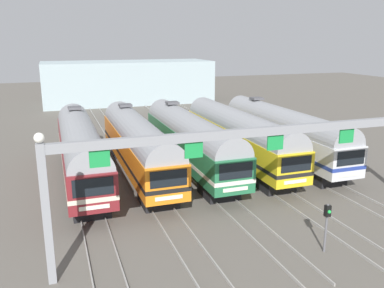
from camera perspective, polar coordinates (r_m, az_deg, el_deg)
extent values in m
plane|color=#5B564F|center=(34.45, -0.31, -3.59)|extent=(160.00, 160.00, 0.00)
cube|color=gray|center=(49.18, -17.40, 1.37)|extent=(0.07, 70.00, 0.15)
cube|color=gray|center=(49.23, -15.74, 1.50)|extent=(0.07, 70.00, 0.15)
cube|color=gray|center=(49.46, -12.34, 1.78)|extent=(0.07, 70.00, 0.15)
cube|color=gray|center=(49.64, -10.69, 1.91)|extent=(0.07, 70.00, 0.15)
cube|color=gray|center=(50.13, -7.36, 2.17)|extent=(0.07, 70.00, 0.15)
cube|color=gray|center=(50.43, -5.77, 2.29)|extent=(0.07, 70.00, 0.15)
cube|color=gray|center=(51.17, -2.55, 2.52)|extent=(0.07, 70.00, 0.15)
cube|color=gray|center=(51.59, -1.02, 2.64)|extent=(0.07, 70.00, 0.15)
cube|color=gray|center=(52.55, 2.04, 2.85)|extent=(0.07, 70.00, 0.15)
cube|color=gray|center=(53.08, 3.48, 2.95)|extent=(0.07, 70.00, 0.15)
cube|color=maroon|center=(32.19, -15.26, -1.29)|extent=(2.85, 18.00, 2.35)
cube|color=beige|center=(32.28, -15.22, -1.89)|extent=(2.88, 18.02, 0.28)
cylinder|color=gray|center=(31.90, -15.40, 0.74)|extent=(2.74, 17.64, 2.74)
cube|color=black|center=(23.46, -13.69, -5.89)|extent=(2.28, 0.06, 1.03)
cube|color=silver|center=(23.91, -13.51, -8.64)|extent=(1.71, 0.05, 0.24)
cube|color=black|center=(26.78, -14.01, -8.30)|extent=(2.28, 2.60, 1.05)
cube|color=black|center=(38.71, -15.79, -1.29)|extent=(2.28, 2.60, 1.05)
cube|color=#4C4C51|center=(36.54, -16.14, 4.88)|extent=(1.10, 1.10, 0.20)
cube|color=orange|center=(32.72, -7.60, -0.64)|extent=(2.85, 18.00, 2.35)
cube|color=black|center=(32.82, -7.58, -1.23)|extent=(2.88, 18.02, 0.28)
cylinder|color=gray|center=(32.44, -7.67, 1.37)|extent=(2.74, 17.64, 2.74)
cube|color=black|center=(24.19, -3.29, -4.86)|extent=(2.28, 0.06, 1.03)
cube|color=silver|center=(24.62, -3.25, -7.54)|extent=(1.71, 0.05, 0.24)
cube|color=black|center=(27.42, -4.79, -7.34)|extent=(2.28, 2.60, 1.05)
cube|color=black|center=(39.15, -9.39, -0.75)|extent=(2.28, 2.60, 1.05)
cube|color=#4C4C51|center=(37.01, -9.33, 5.38)|extent=(1.10, 1.10, 0.20)
cube|color=#236B42|center=(33.82, -0.32, -0.01)|extent=(2.85, 18.00, 2.35)
cube|color=silver|center=(33.91, -0.32, -0.58)|extent=(2.88, 18.02, 0.28)
cylinder|color=gray|center=(33.54, -0.32, 1.94)|extent=(2.74, 17.64, 2.74)
cube|color=black|center=(25.65, 6.19, -3.78)|extent=(2.28, 0.06, 1.03)
cube|color=silver|center=(26.06, 6.12, -6.33)|extent=(1.71, 0.05, 0.24)
cube|color=black|center=(28.72, 3.76, -6.29)|extent=(2.28, 2.60, 1.05)
cube|color=black|center=(40.07, -3.21, -0.22)|extent=(2.28, 2.60, 1.05)
cube|color=#4C4C51|center=(37.98, -2.78, 5.79)|extent=(1.10, 1.10, 0.20)
cube|color=gold|center=(35.43, 6.41, 0.58)|extent=(2.85, 18.00, 2.35)
cube|color=black|center=(35.51, 6.39, 0.03)|extent=(2.88, 18.02, 0.28)
cylinder|color=gray|center=(35.16, 6.46, 2.44)|extent=(2.74, 17.64, 2.74)
cube|color=black|center=(27.74, 14.43, -2.75)|extent=(2.28, 0.06, 1.03)
cube|color=silver|center=(28.12, 14.27, -5.13)|extent=(1.71, 0.05, 0.24)
cube|color=black|center=(30.59, 11.38, -5.22)|extent=(2.28, 2.60, 1.05)
cube|color=black|center=(41.44, 2.62, 0.29)|extent=(2.28, 2.60, 1.05)
cube|color=silver|center=(37.48, 12.48, 1.10)|extent=(2.85, 18.00, 2.35)
cube|color=navy|center=(37.56, 12.45, 0.57)|extent=(2.88, 18.02, 0.28)
cylinder|color=gray|center=(37.23, 12.58, 2.85)|extent=(2.74, 17.64, 2.74)
cube|color=black|center=(30.32, 21.37, -1.83)|extent=(2.28, 0.06, 1.03)
cube|color=silver|center=(30.67, 21.16, -4.03)|extent=(1.71, 0.05, 0.24)
cube|color=black|center=(32.95, 18.00, -4.22)|extent=(2.28, 2.60, 1.05)
cube|color=black|center=(43.21, 8.04, 0.75)|extent=(2.28, 2.60, 1.05)
cube|color=#4C4C51|center=(41.28, 9.05, 6.33)|extent=(1.10, 1.10, 0.20)
cube|color=gray|center=(19.04, -19.69, -9.47)|extent=(0.36, 0.36, 6.50)
cube|color=gray|center=(20.90, 11.67, 1.88)|extent=(22.33, 0.32, 0.44)
cube|color=#198C3F|center=(18.31, -12.82, -1.98)|extent=(0.90, 0.08, 0.80)
cube|color=#198C3F|center=(19.23, 0.24, -0.81)|extent=(0.90, 0.08, 0.80)
cube|color=#198C3F|center=(21.04, 11.58, 0.24)|extent=(0.90, 0.08, 0.80)
cube|color=#198C3F|center=(23.54, 20.82, 1.09)|extent=(0.90, 0.08, 0.80)
sphere|color=white|center=(17.95, -20.64, 0.81)|extent=(0.44, 0.44, 0.44)
cylinder|color=#59595E|center=(22.32, 18.26, -11.15)|extent=(0.12, 0.12, 2.64)
cube|color=black|center=(21.93, 18.46, -8.86)|extent=(0.28, 0.24, 0.60)
sphere|color=green|center=(21.83, 18.69, -8.99)|extent=(0.18, 0.18, 0.18)
cube|color=#9EB2B7|center=(71.43, -8.93, 8.58)|extent=(28.06, 10.00, 7.01)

